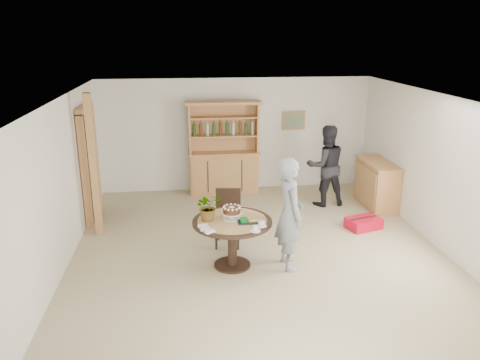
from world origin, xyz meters
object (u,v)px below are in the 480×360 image
sideboard (377,184)px  red_suitcase (364,223)px  adult_person (326,166)px  dining_chair (228,214)px  teen_boy (290,214)px  dining_table (232,230)px  hutch (224,162)px

sideboard → red_suitcase: (-0.68, -1.11, -0.37)m
adult_person → sideboard: bearing=164.8°
dining_chair → teen_boy: 1.29m
sideboard → red_suitcase: sideboard is taller
sideboard → dining_chair: (-3.20, -1.43, 0.06)m
adult_person → red_suitcase: (0.36, -1.31, -0.74)m
red_suitcase → dining_chair: bearing=169.9°
sideboard → dining_chair: size_ratio=1.33×
sideboard → red_suitcase: size_ratio=1.82×
sideboard → dining_table: size_ratio=1.05×
hutch → adult_person: size_ratio=1.22×
sideboard → adult_person: (-1.04, 0.20, 0.37)m
hutch → adult_person: 2.26m
hutch → dining_table: 3.51m
teen_boy → red_suitcase: bearing=-59.2°
adult_person → red_suitcase: size_ratio=2.42×
dining_chair → teen_boy: size_ratio=0.55×
dining_table → dining_chair: bearing=89.1°
hutch → dining_chair: size_ratio=2.16×
hutch → dining_chair: 2.68m
red_suitcase → dining_table: bearing=-172.9°
hutch → adult_person: hutch is taller
dining_table → red_suitcase: bearing=24.5°
teen_boy → dining_chair: bearing=36.3°
dining_chair → red_suitcase: size_ratio=1.37×
dining_table → teen_boy: (0.85, -0.10, 0.26)m
dining_table → teen_boy: size_ratio=0.70×
hutch → teen_boy: 3.67m
sideboard → dining_chair: bearing=-155.9°
dining_table → red_suitcase: 2.83m
dining_table → adult_person: adult_person is taller
dining_chair → hutch: bearing=95.5°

